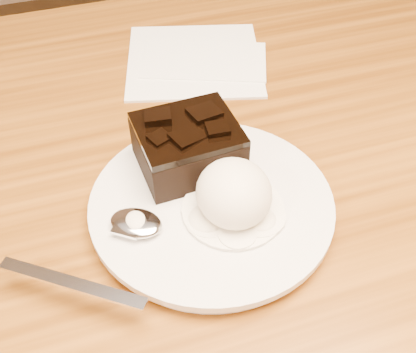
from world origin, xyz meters
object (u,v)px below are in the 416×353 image
object	(u,v)px
brownie	(188,149)
napkin	(194,59)
spoon	(136,224)
plate	(211,207)
ice_cream_scoop	(234,193)

from	to	relation	value
brownie	napkin	size ratio (longest dim) A/B	0.55
brownie	spoon	bearing A→B (deg)	-137.01
plate	napkin	bearing A→B (deg)	76.23
spoon	napkin	distance (m)	0.29
plate	brownie	distance (m)	0.06
ice_cream_scoop	napkin	xyz separation A→B (m)	(0.05, 0.27, -0.04)
brownie	napkin	bearing A→B (deg)	71.25
ice_cream_scoop	napkin	world-z (taller)	ice_cream_scoop
plate	ice_cream_scoop	size ratio (longest dim) A/B	3.18
plate	spoon	xyz separation A→B (m)	(-0.07, -0.01, 0.01)
ice_cream_scoop	napkin	bearing A→B (deg)	80.04
brownie	ice_cream_scoop	world-z (taller)	ice_cream_scoop
ice_cream_scoop	spoon	xyz separation A→B (m)	(-0.09, 0.01, -0.02)
plate	napkin	distance (m)	0.26
napkin	plate	bearing A→B (deg)	-103.77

